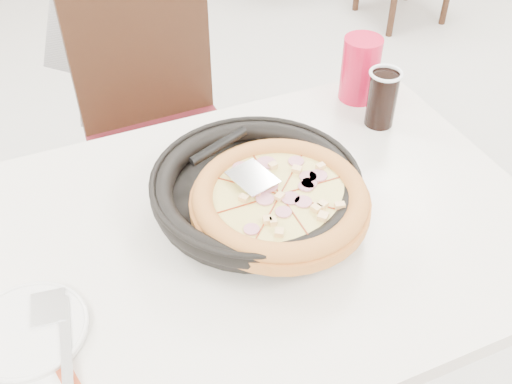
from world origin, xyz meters
name	(u,v)px	position (x,y,z in m)	size (l,w,h in m)	color
main_table	(239,343)	(-0.04, -0.03, 0.38)	(1.20, 0.80, 0.75)	silver
chair_far	(169,150)	(0.00, 0.62, 0.47)	(0.42, 0.42, 0.95)	black
trivet	(252,198)	(0.02, 0.03, 0.77)	(0.12, 0.12, 0.04)	black
pizza_pan	(256,195)	(0.02, 0.01, 0.79)	(0.39, 0.39, 0.01)	black
pizza	(280,203)	(0.04, -0.05, 0.81)	(0.34, 0.34, 0.02)	#B7793E
pizza_server	(252,177)	(0.01, 0.01, 0.84)	(0.07, 0.09, 0.00)	silver
napkin	(11,382)	(-0.47, -0.19, 0.75)	(0.16, 0.16, 0.00)	white
side_plate	(28,330)	(-0.44, -0.11, 0.76)	(0.19, 0.19, 0.01)	silver
fork	(66,340)	(-0.38, -0.16, 0.77)	(0.02, 0.18, 0.00)	silver
cola_glass	(382,100)	(0.41, 0.17, 0.81)	(0.07, 0.07, 0.13)	black
red_cup	(360,69)	(0.42, 0.29, 0.83)	(0.09, 0.09, 0.16)	red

